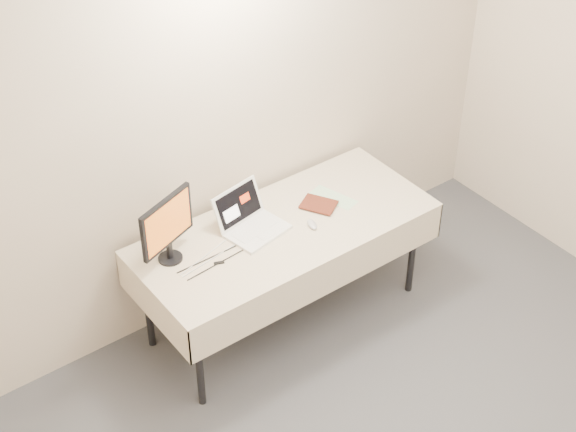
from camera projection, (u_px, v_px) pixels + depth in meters
back_wall at (239, 108)px, 5.22m from camera, size 4.00×0.10×2.70m
table at (285, 235)px, 5.34m from camera, size 1.86×0.81×0.74m
laptop at (249, 220)px, 5.26m from camera, size 0.41×0.39×0.24m
monitor at (167, 225)px, 4.92m from camera, size 0.39×0.18×0.42m
book at (314, 200)px, 5.35m from camera, size 0.15×0.10×0.21m
alarm_clock at (234, 213)px, 5.37m from camera, size 0.12×0.06×0.05m
clicker at (312, 224)px, 5.30m from camera, size 0.08×0.11×0.03m
paper_form at (334, 197)px, 5.54m from camera, size 0.20×0.32×0.00m
usb_dongle at (219, 263)px, 5.04m from camera, size 0.06×0.04×0.01m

